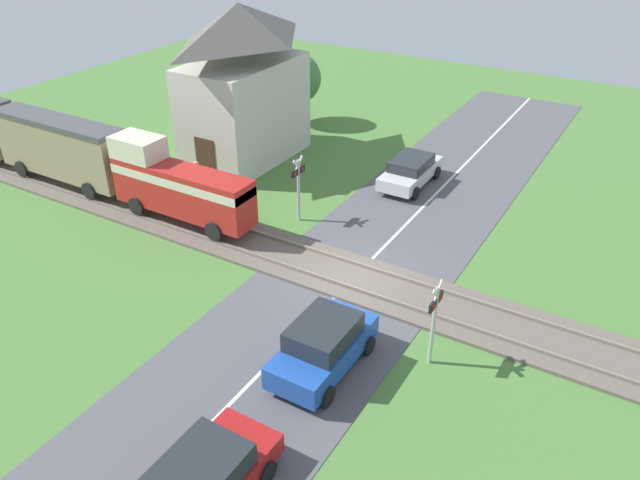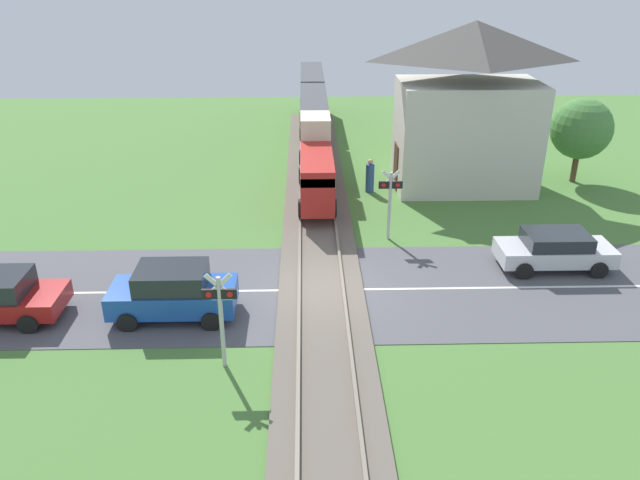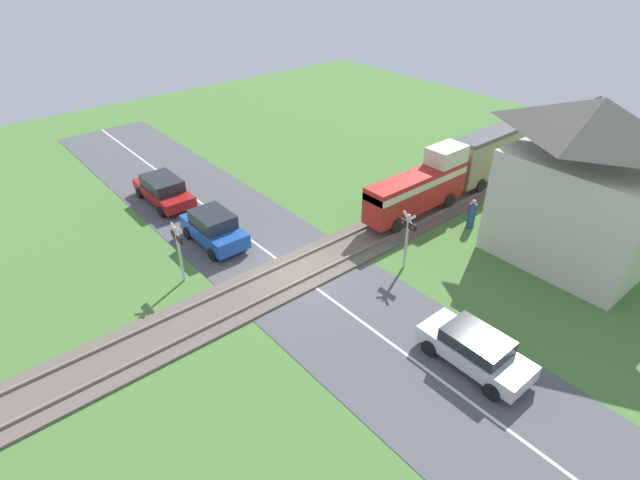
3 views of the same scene
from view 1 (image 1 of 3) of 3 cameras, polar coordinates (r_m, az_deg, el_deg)
The scene contains 11 objects.
ground_plane at distance 22.40m, azimuth 3.04°, elevation -3.57°, with size 60.00×60.00×0.00m, color #4C7A38.
road_surface at distance 22.39m, azimuth 3.04°, elevation -3.55°, with size 48.00×6.40×0.02m.
track_bed at distance 22.36m, azimuth 3.04°, elevation -3.42°, with size 2.80×48.00×0.24m.
train at distance 30.96m, azimuth -23.20°, elevation 7.92°, with size 1.58×21.36×3.18m.
car_near_crossing at distance 18.17m, azimuth 0.32°, elevation -9.59°, with size 3.79×1.87×1.64m.
car_far_side at distance 29.15m, azimuth 8.28°, elevation 6.31°, with size 3.95×1.80×1.35m.
crossing_signal_west_approach at distance 18.03m, azimuth 10.45°, elevation -6.58°, with size 0.90×0.18×2.82m.
crossing_signal_east_approach at distance 25.31m, azimuth -1.99°, elevation 5.48°, with size 0.90×0.18×2.82m.
station_building at distance 30.99m, azimuth -7.07°, elevation 13.72°, with size 6.74×4.02×7.52m.
pedestrian_by_station at distance 28.56m, azimuth -11.11°, elevation 5.50°, with size 0.39×0.39×1.57m.
tree_by_station at distance 36.04m, azimuth -2.22°, elevation 14.54°, with size 2.84×2.84×4.03m.
Camera 1 is at (-16.49, -8.47, 12.57)m, focal length 35.00 mm.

